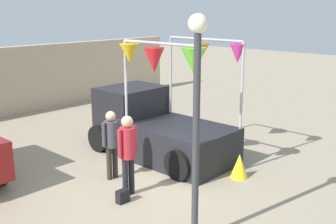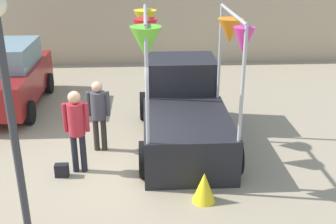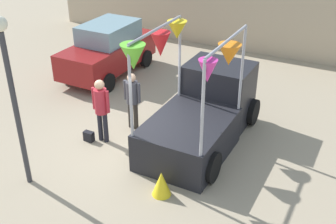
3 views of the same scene
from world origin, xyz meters
TOP-DOWN VIEW (x-y plane):
  - ground_plane at (0.00, 0.00)m, footprint 60.00×60.00m
  - vendor_truck at (1.49, 1.26)m, footprint 2.36×4.13m
  - parked_car at (-3.34, 3.72)m, footprint 1.88×4.00m
  - person_customer at (-0.81, -0.19)m, footprint 0.53×0.34m
  - person_vendor at (-0.47, 0.78)m, footprint 0.53×0.34m
  - handbag at (-1.16, -0.39)m, footprint 0.28×0.16m
  - street_lamp at (-1.32, -2.49)m, footprint 0.32×0.32m
  - brick_boundary_wall at (0.00, 8.47)m, footprint 18.00×0.36m
  - folded_kite_bundle_sunflower at (1.67, -1.45)m, footprint 0.51×0.51m

SIDE VIEW (x-z plane):
  - ground_plane at x=0.00m, z-range 0.00..0.00m
  - handbag at x=-1.16m, z-range 0.00..0.28m
  - folded_kite_bundle_sunflower at x=1.67m, z-range 0.00..0.60m
  - vendor_truck at x=1.49m, z-range -0.74..2.51m
  - parked_car at x=-3.34m, z-range 0.00..1.88m
  - person_vendor at x=-0.47m, z-range 0.18..1.86m
  - person_customer at x=-0.81m, z-range 0.20..2.00m
  - brick_boundary_wall at x=0.00m, z-range 0.00..2.60m
  - street_lamp at x=-1.32m, z-range 0.60..4.56m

